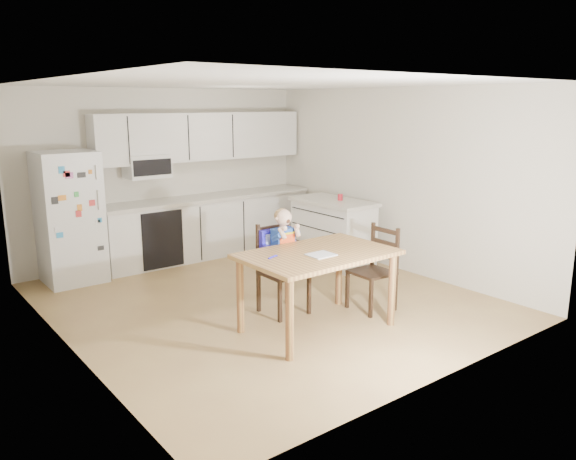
# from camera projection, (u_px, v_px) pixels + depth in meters

# --- Properties ---
(room) EXTENTS (4.52, 5.01, 2.51)m
(room) POSITION_uv_depth(u_px,v_px,m) (241.00, 191.00, 6.77)
(room) COLOR olive
(room) RESTS_ON ground
(refrigerator) EXTENTS (0.72, 0.70, 1.70)m
(refrigerator) POSITION_uv_depth(u_px,v_px,m) (69.00, 218.00, 7.22)
(refrigerator) COLOR silver
(refrigerator) RESTS_ON ground
(kitchen_run) EXTENTS (3.37, 0.62, 2.15)m
(kitchen_run) POSITION_uv_depth(u_px,v_px,m) (206.00, 198.00, 8.51)
(kitchen_run) COLOR silver
(kitchen_run) RESTS_ON ground
(kitchen_island) EXTENTS (0.66, 1.27, 0.93)m
(kitchen_island) POSITION_uv_depth(u_px,v_px,m) (333.00, 231.00, 8.13)
(kitchen_island) COLOR silver
(kitchen_island) RESTS_ON ground
(red_cup) EXTENTS (0.07, 0.07, 0.09)m
(red_cup) POSITION_uv_depth(u_px,v_px,m) (340.00, 197.00, 7.98)
(red_cup) COLOR red
(red_cup) RESTS_ON kitchen_island
(dining_table) EXTENTS (1.53, 0.99, 0.82)m
(dining_table) POSITION_uv_depth(u_px,v_px,m) (318.00, 263.00, 5.69)
(dining_table) COLOR brown
(dining_table) RESTS_ON ground
(napkin) EXTENTS (0.26, 0.22, 0.01)m
(napkin) POSITION_uv_depth(u_px,v_px,m) (321.00, 255.00, 5.54)
(napkin) COLOR #B7B7BC
(napkin) RESTS_ON dining_table
(toddler_spoon) EXTENTS (0.12, 0.06, 0.02)m
(toddler_spoon) POSITION_uv_depth(u_px,v_px,m) (272.00, 257.00, 5.45)
(toddler_spoon) COLOR #2922D2
(toddler_spoon) RESTS_ON dining_table
(chair_booster) EXTENTS (0.45, 0.45, 1.18)m
(chair_booster) POSITION_uv_depth(u_px,v_px,m) (281.00, 250.00, 6.16)
(chair_booster) COLOR black
(chair_booster) RESTS_ON ground
(chair_side) EXTENTS (0.43, 0.43, 0.95)m
(chair_side) POSITION_uv_depth(u_px,v_px,m) (378.00, 262.00, 6.33)
(chair_side) COLOR black
(chair_side) RESTS_ON ground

